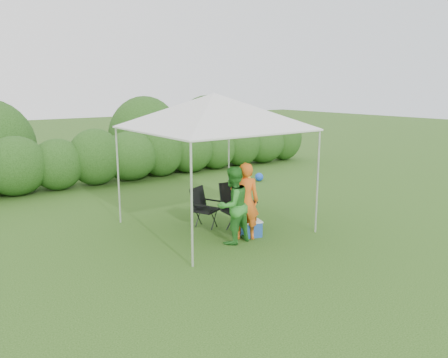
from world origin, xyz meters
TOP-DOWN VIEW (x-y plane):
  - ground at (0.00, 0.00)m, footprint 70.00×70.00m
  - hedge at (0.10, 6.00)m, footprint 16.11×1.53m
  - canopy at (0.00, 0.50)m, footprint 3.10×3.10m
  - chair_right at (0.22, 0.04)m, footprint 0.68×0.62m
  - chair_left at (-0.18, 0.69)m, footprint 0.65×0.63m
  - man at (0.07, -0.44)m, footprint 0.67×0.61m
  - woman at (-0.26, -0.48)m, footprint 0.79×0.65m
  - cooler at (0.25, -0.43)m, footprint 0.45×0.38m
  - bottle at (0.31, -0.47)m, footprint 0.07×0.07m
  - lawn_toy at (3.56, 3.62)m, footprint 0.66×0.55m

SIDE VIEW (x-z plane):
  - ground at x=0.00m, z-range 0.00..0.00m
  - lawn_toy at x=3.56m, z-range -0.01..0.32m
  - cooler at x=0.25m, z-range 0.00..0.33m
  - bottle at x=0.31m, z-range 0.33..0.58m
  - chair_left at x=-0.18m, z-range 0.06..0.91m
  - chair_right at x=0.22m, z-range 0.07..1.09m
  - woman at x=-0.26m, z-range 0.00..1.49m
  - man at x=0.07m, z-range 0.00..1.53m
  - hedge at x=0.10m, z-range -0.07..1.73m
  - canopy at x=0.00m, z-range 1.05..3.88m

